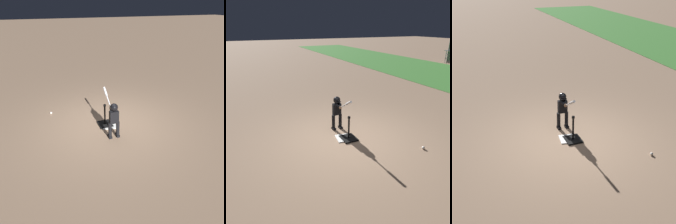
{
  "view_description": "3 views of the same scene",
  "coord_description": "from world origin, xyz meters",
  "views": [
    {
      "loc": [
        -5.47,
        1.84,
        3.37
      ],
      "look_at": [
        -0.37,
        0.03,
        0.6
      ],
      "focal_mm": 35.0,
      "sensor_mm": 36.0,
      "label": 1
    },
    {
      "loc": [
        4.72,
        -2.39,
        2.93
      ],
      "look_at": [
        -0.51,
        0.04,
        0.63
      ],
      "focal_mm": 35.0,
      "sensor_mm": 36.0,
      "label": 2
    },
    {
      "loc": [
        6.4,
        -2.39,
        3.98
      ],
      "look_at": [
        -0.43,
        0.04,
        0.61
      ],
      "focal_mm": 50.0,
      "sensor_mm": 36.0,
      "label": 3
    }
  ],
  "objects": [
    {
      "name": "batting_tee",
      "position": [
        0.01,
        0.13,
        0.09
      ],
      "size": [
        0.45,
        0.41,
        0.67
      ],
      "color": "black",
      "rests_on": "ground_plane"
    },
    {
      "name": "home_plate",
      "position": [
        -0.09,
        0.03,
        0.01
      ],
      "size": [
        0.5,
        0.5,
        0.02
      ],
      "primitive_type": "cube",
      "rotation": [
        0.0,
        0.0,
        -0.15
      ],
      "color": "white",
      "rests_on": "ground_plane"
    },
    {
      "name": "batter_child",
      "position": [
        -0.68,
        0.1,
        0.65
      ],
      "size": [
        1.01,
        0.32,
        1.17
      ],
      "color": "black",
      "rests_on": "ground_plane"
    },
    {
      "name": "ground_plane",
      "position": [
        0.0,
        0.0,
        0.0
      ],
      "size": [
        90.0,
        90.0,
        0.0
      ],
      "primitive_type": "plane",
      "color": "#93755B"
    },
    {
      "name": "baseball",
      "position": [
        1.28,
        1.6,
        0.04
      ],
      "size": [
        0.07,
        0.07,
        0.07
      ],
      "primitive_type": "sphere",
      "color": "white",
      "rests_on": "ground_plane"
    }
  ]
}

